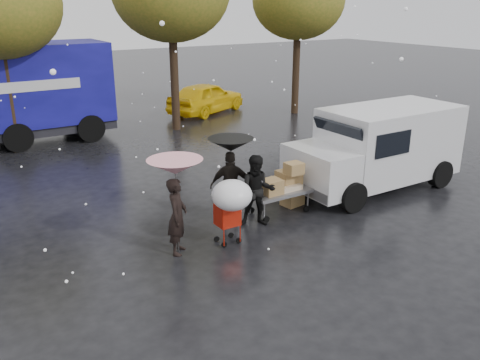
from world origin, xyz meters
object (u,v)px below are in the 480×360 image
vendor_cart (282,184)px  yellow_taxi (206,98)px  person_pink (177,216)px  person_black (231,186)px  white_van (379,146)px  shopping_cart (231,199)px

vendor_cart → yellow_taxi: (4.02, 11.26, -0.01)m
person_pink → vendor_cart: size_ratio=1.06×
person_pink → person_black: 2.01m
white_van → yellow_taxi: size_ratio=1.18×
person_black → shopping_cart: size_ratio=1.13×
white_van → shopping_cart: bearing=-169.7°
white_van → person_pink: bearing=-174.2°
shopping_cart → yellow_taxi: size_ratio=0.35×
shopping_cart → white_van: (5.28, 0.96, 0.10)m
vendor_cart → white_van: 3.33m
person_pink → yellow_taxi: person_pink is taller
person_black → vendor_cart: bearing=-165.1°
person_black → vendor_cart: size_ratio=1.09×
person_black → shopping_cart: (-0.72, -1.19, 0.23)m
person_pink → vendor_cart: person_pink is taller
person_pink → person_black: (1.80, 0.89, 0.03)m
person_black → white_van: size_ratio=0.34×
vendor_cart → yellow_taxi: size_ratio=0.36×
vendor_cart → person_pink: bearing=-169.4°
person_pink → white_van: (6.36, 0.65, 0.36)m
vendor_cart → shopping_cart: (-1.98, -0.88, 0.34)m
shopping_cart → white_van: white_van is taller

